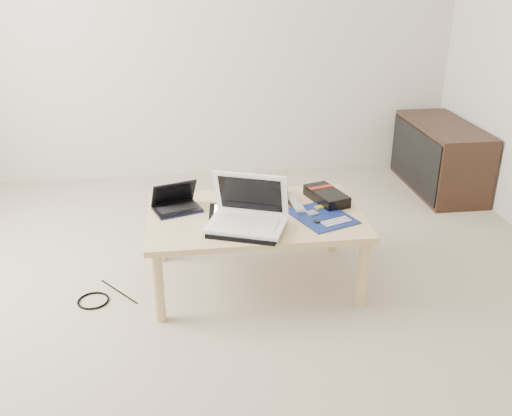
{
  "coord_description": "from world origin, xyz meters",
  "views": [
    {
      "loc": [
        -0.11,
        -2.36,
        1.62
      ],
      "look_at": [
        0.24,
        0.29,
        0.43
      ],
      "focal_mm": 40.0,
      "sensor_mm": 36.0,
      "label": 1
    }
  ],
  "objects": [
    {
      "name": "gpu_box",
      "position": [
        0.64,
        0.4,
        0.43
      ],
      "size": [
        0.21,
        0.3,
        0.06
      ],
      "color": "black",
      "rests_on": "coffee_table"
    },
    {
      "name": "cable_coil",
      "position": [
        0.16,
        0.2,
        0.41
      ],
      "size": [
        0.11,
        0.11,
        0.01
      ],
      "primitive_type": "torus",
      "rotation": [
        0.0,
        0.0,
        -0.07
      ],
      "color": "black",
      "rests_on": "coffee_table"
    },
    {
      "name": "white_laptop",
      "position": [
        0.18,
        0.13,
        0.47
      ],
      "size": [
        0.43,
        0.37,
        0.26
      ],
      "color": "white",
      "rests_on": "neoprene_sleeve"
    },
    {
      "name": "book",
      "position": [
        0.29,
        0.46,
        0.41
      ],
      "size": [
        0.33,
        0.29,
        0.03
      ],
      "color": "black",
      "rests_on": "coffee_table"
    },
    {
      "name": "motherboard",
      "position": [
        0.57,
        0.21,
        0.4
      ],
      "size": [
        0.36,
        0.39,
        0.02
      ],
      "color": "navy",
      "rests_on": "coffee_table"
    },
    {
      "name": "ground",
      "position": [
        0.0,
        0.0,
        0.0
      ],
      "size": [
        4.0,
        4.0,
        0.0
      ],
      "primitive_type": "plane",
      "color": "#B4A592",
      "rests_on": "ground"
    },
    {
      "name": "neoprene_sleeve",
      "position": [
        0.17,
        0.09,
        0.41
      ],
      "size": [
        0.4,
        0.35,
        0.02
      ],
      "primitive_type": "cube",
      "rotation": [
        0.0,
        0.0,
        -0.37
      ],
      "color": "black",
      "rests_on": "coffee_table"
    },
    {
      "name": "tablet",
      "position": [
        0.13,
        0.32,
        0.41
      ],
      "size": [
        0.28,
        0.22,
        0.01
      ],
      "color": "black",
      "rests_on": "coffee_table"
    },
    {
      "name": "floor_cable_coil",
      "position": [
        -0.61,
        0.19,
        0.01
      ],
      "size": [
        0.19,
        0.19,
        0.01
      ],
      "primitive_type": "torus",
      "rotation": [
        0.0,
        0.0,
        0.24
      ],
      "color": "black",
      "rests_on": "ground"
    },
    {
      "name": "media_cabinet",
      "position": [
        1.77,
        1.45,
        0.25
      ],
      "size": [
        0.41,
        0.9,
        0.5
      ],
      "color": "#382216",
      "rests_on": "ground"
    },
    {
      "name": "remote",
      "position": [
        0.46,
        0.36,
        0.41
      ],
      "size": [
        0.07,
        0.24,
        0.02
      ],
      "color": "#AAAAAF",
      "rests_on": "coffee_table"
    },
    {
      "name": "netbook",
      "position": [
        -0.16,
        0.39,
        0.43
      ],
      "size": [
        0.28,
        0.24,
        0.15
      ],
      "color": "black",
      "rests_on": "coffee_table"
    },
    {
      "name": "floor_cable_trail",
      "position": [
        -0.49,
        0.27,
        0.0
      ],
      "size": [
        0.21,
        0.26,
        0.01
      ],
      "primitive_type": "cylinder",
      "rotation": [
        1.57,
        0.0,
        0.68
      ],
      "color": "black",
      "rests_on": "ground"
    },
    {
      "name": "coffee_table",
      "position": [
        0.23,
        0.29,
        0.35
      ],
      "size": [
        1.1,
        0.7,
        0.4
      ],
      "color": "#DBBB84",
      "rests_on": "ground"
    }
  ]
}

